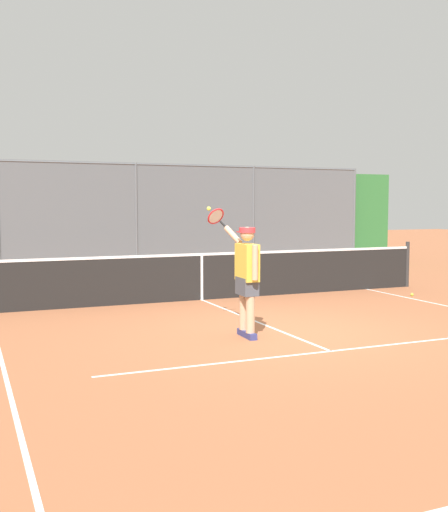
{
  "coord_description": "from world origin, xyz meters",
  "views": [
    {
      "loc": [
        4.47,
        8.19,
        1.96
      ],
      "look_at": [
        0.26,
        -1.73,
        1.05
      ],
      "focal_mm": 43.37,
      "sensor_mm": 36.0,
      "label": 1
    }
  ],
  "objects": [
    {
      "name": "ground_plane",
      "position": [
        0.0,
        0.0,
        0.0
      ],
      "size": [
        60.0,
        60.0,
        0.0
      ],
      "primitive_type": "plane",
      "color": "#A8603D"
    },
    {
      "name": "tennis_net",
      "position": [
        0.0,
        -3.53,
        0.49
      ],
      "size": [
        10.53,
        0.09,
        1.07
      ],
      "color": "#2D2D2D",
      "rests_on": "ground"
    },
    {
      "name": "tennis_ball_mid_court",
      "position": [
        -4.32,
        -2.26,
        0.03
      ],
      "size": [
        0.07,
        0.07,
        0.07
      ],
      "primitive_type": "sphere",
      "color": "#C1D138",
      "rests_on": "ground"
    },
    {
      "name": "court_line_markings",
      "position": [
        0.0,
        1.64,
        0.0
      ],
      "size": [
        8.2,
        8.79,
        0.01
      ],
      "color": "white",
      "rests_on": "ground"
    },
    {
      "name": "tennis_player",
      "position": [
        0.66,
        0.04,
        0.95
      ],
      "size": [
        0.44,
        1.38,
        1.92
      ],
      "rotation": [
        0.0,
        0.0,
        -1.61
      ],
      "color": "navy",
      "rests_on": "ground"
    },
    {
      "name": "fence_backdrop",
      "position": [
        -0.0,
        -9.22,
        1.46
      ],
      "size": [
        17.45,
        1.37,
        3.1
      ],
      "color": "#565B60",
      "rests_on": "ground"
    }
  ]
}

